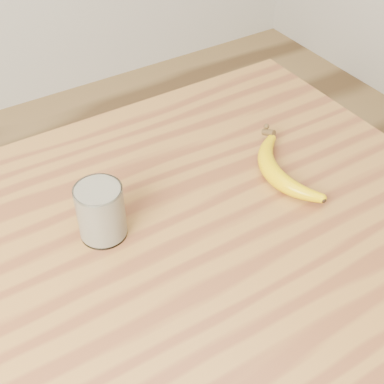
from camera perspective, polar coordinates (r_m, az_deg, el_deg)
table at (r=0.93m, az=-6.54°, el=-13.02°), size 1.20×0.80×0.90m
smoothie_glass at (r=0.85m, az=-9.71°, el=-2.05°), size 0.08×0.08×0.10m
banana at (r=0.97m, az=8.51°, el=2.05°), size 0.15×0.29×0.03m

